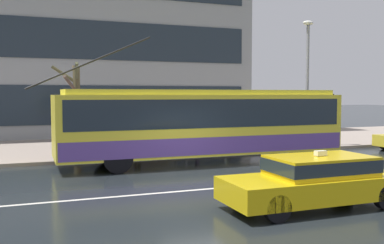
% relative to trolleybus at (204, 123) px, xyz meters
% --- Properties ---
extents(ground_plane, '(160.00, 160.00, 0.00)m').
position_rel_trolleybus_xyz_m(ground_plane, '(-1.38, -3.39, -1.62)').
color(ground_plane, '#202529').
extents(sidewalk_slab, '(80.00, 10.00, 0.14)m').
position_rel_trolleybus_xyz_m(sidewalk_slab, '(-1.38, 6.60, -1.55)').
color(sidewalk_slab, gray).
rests_on(sidewalk_slab, ground_plane).
extents(lane_centre_line, '(72.00, 0.14, 0.01)m').
position_rel_trolleybus_xyz_m(lane_centre_line, '(-1.38, -4.59, -1.62)').
color(lane_centre_line, silver).
rests_on(lane_centre_line, ground_plane).
extents(trolleybus, '(12.50, 2.58, 4.91)m').
position_rel_trolleybus_xyz_m(trolleybus, '(0.00, 0.00, 0.00)').
color(trolleybus, yellow).
rests_on(trolleybus, ground_plane).
extents(taxi_oncoming_near, '(4.57, 1.74, 1.39)m').
position_rel_trolleybus_xyz_m(taxi_oncoming_near, '(-0.09, -7.43, -0.92)').
color(taxi_oncoming_near, gold).
rests_on(taxi_oncoming_near, ground_plane).
extents(bus_shelter, '(3.88, 1.73, 2.53)m').
position_rel_trolleybus_xyz_m(bus_shelter, '(-1.59, 3.55, 0.42)').
color(bus_shelter, gray).
rests_on(bus_shelter, sidewalk_slab).
extents(pedestrian_at_shelter, '(1.25, 1.25, 2.02)m').
position_rel_trolleybus_xyz_m(pedestrian_at_shelter, '(2.76, 3.55, 0.08)').
color(pedestrian_at_shelter, '#465851').
rests_on(pedestrian_at_shelter, sidewalk_slab).
extents(pedestrian_approaching_curb, '(1.35, 1.35, 2.00)m').
position_rel_trolleybus_xyz_m(pedestrian_approaching_curb, '(-3.47, 3.42, 0.13)').
color(pedestrian_approaching_curb, '#203447').
rests_on(pedestrian_approaching_curb, sidewalk_slab).
extents(pedestrian_walking_past, '(1.28, 1.28, 2.01)m').
position_rel_trolleybus_xyz_m(pedestrian_walking_past, '(-2.21, 2.50, 0.09)').
color(pedestrian_walking_past, black).
rests_on(pedestrian_walking_past, sidewalk_slab).
extents(pedestrian_waiting_by_pole, '(1.58, 1.58, 1.96)m').
position_rel_trolleybus_xyz_m(pedestrian_waiting_by_pole, '(0.95, 3.21, 0.13)').
color(pedestrian_waiting_by_pole, '#28254D').
rests_on(pedestrian_waiting_by_pole, sidewalk_slab).
extents(street_lamp, '(0.60, 0.32, 6.34)m').
position_rel_trolleybus_xyz_m(street_lamp, '(6.69, 2.44, 2.29)').
color(street_lamp, gray).
rests_on(street_lamp, sidewalk_slab).
extents(street_tree_bare, '(1.27, 2.27, 4.07)m').
position_rel_trolleybus_xyz_m(street_tree_bare, '(-4.53, 4.54, 0.81)').
color(street_tree_bare, brown).
rests_on(street_tree_bare, sidewalk_slab).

